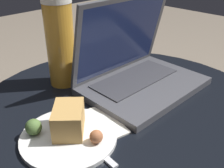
# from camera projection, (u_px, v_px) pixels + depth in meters

# --- Properties ---
(table) EXTENTS (0.74, 0.74, 0.48)m
(table) POSITION_uv_depth(u_px,v_px,m) (123.00, 144.00, 0.68)
(table) COLOR black
(table) RESTS_ON ground_plane
(napkin) EXTENTS (0.20, 0.16, 0.00)m
(napkin) POSITION_uv_depth(u_px,v_px,m) (80.00, 131.00, 0.55)
(napkin) COLOR silver
(napkin) RESTS_ON table
(laptop) EXTENTS (0.32, 0.23, 0.24)m
(laptop) POSITION_uv_depth(u_px,v_px,m) (136.00, 69.00, 0.71)
(laptop) COLOR #47474C
(laptop) RESTS_ON table
(beer_glass) EXTENTS (0.08, 0.08, 0.24)m
(beer_glass) POSITION_uv_depth(u_px,v_px,m) (60.00, 41.00, 0.68)
(beer_glass) COLOR gold
(beer_glass) RESTS_ON table
(snack_plate) EXTENTS (0.19, 0.19, 0.07)m
(snack_plate) POSITION_uv_depth(u_px,v_px,m) (68.00, 129.00, 0.53)
(snack_plate) COLOR silver
(snack_plate) RESTS_ON table
(fork) EXTENTS (0.04, 0.17, 0.01)m
(fork) POSITION_uv_depth(u_px,v_px,m) (84.00, 138.00, 0.53)
(fork) COLOR silver
(fork) RESTS_ON table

